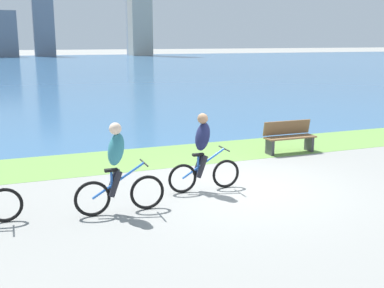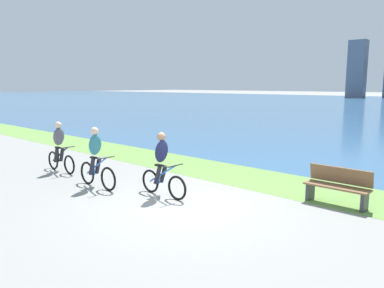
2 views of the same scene
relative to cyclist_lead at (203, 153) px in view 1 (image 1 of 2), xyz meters
name	(u,v)px [view 1 (image 1 of 2)]	position (x,y,z in m)	size (l,w,h in m)	color
ground_plane	(244,187)	(0.92, -0.11, -0.83)	(300.00, 300.00, 0.00)	gray
grass_strip_bayside	(190,154)	(0.92, 3.17, -0.83)	(120.00, 2.42, 0.01)	#6B9947
bay_water_surface	(50,67)	(0.92, 49.23, -0.83)	(300.00, 89.69, 0.00)	#386693
cyclist_lead	(203,153)	(0.00, 0.00, 0.00)	(1.63, 0.52, 1.67)	black
cyclist_trailing	(118,169)	(-1.97, -0.67, 0.01)	(1.69, 0.52, 1.71)	black
bench_near_path	(289,137)	(3.62, 2.36, -0.38)	(1.50, 0.47, 0.90)	brown
city_skyline_far_shore	(25,2)	(0.28, 86.17, 9.05)	(49.19, 10.33, 27.87)	slate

